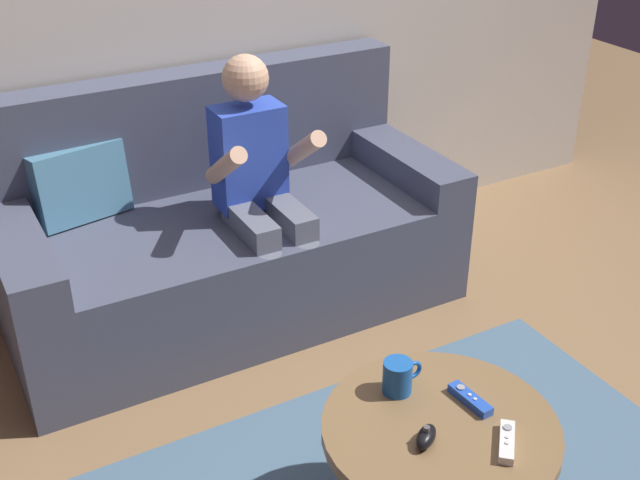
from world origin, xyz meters
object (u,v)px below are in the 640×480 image
object	(u,v)px
nunchuk_black	(426,437)
couch	(223,234)
game_remote_blue_near_edge	(470,399)
coffee_table	(438,442)
person_seated_on_couch	(261,183)
coffee_mug	(398,377)
game_remote_white_far_corner	(507,442)

from	to	relation	value
nunchuk_black	couch	bearing A→B (deg)	87.77
game_remote_blue_near_edge	coffee_table	bearing A→B (deg)	-167.73
couch	coffee_table	bearing A→B (deg)	-89.26
person_seated_on_couch	coffee_mug	size ratio (longest dim) A/B	8.81
coffee_mug	person_seated_on_couch	bearing A→B (deg)	85.22
coffee_table	couch	bearing A→B (deg)	90.74
coffee_table	game_remote_blue_near_edge	size ratio (longest dim) A/B	4.33
person_seated_on_couch	coffee_mug	distance (m)	1.05
person_seated_on_couch	coffee_table	size ratio (longest dim) A/B	1.68
coffee_table	game_remote_white_far_corner	xyz separation A→B (m)	(0.10, -0.15, 0.08)
person_seated_on_couch	game_remote_blue_near_edge	bearing A→B (deg)	-87.42
game_remote_blue_near_edge	nunchuk_black	size ratio (longest dim) A/B	1.44
couch	person_seated_on_couch	bearing A→B (deg)	-66.89
nunchuk_black	coffee_table	bearing A→B (deg)	29.83
coffee_table	coffee_mug	bearing A→B (deg)	98.19
coffee_table	game_remote_blue_near_edge	distance (m)	0.14
coffee_table	coffee_mug	distance (m)	0.20
couch	game_remote_blue_near_edge	distance (m)	1.38
game_remote_white_far_corner	nunchuk_black	bearing A→B (deg)	148.22
person_seated_on_couch	nunchuk_black	xyz separation A→B (m)	(-0.14, -1.24, -0.16)
couch	coffee_table	world-z (taller)	couch
person_seated_on_couch	coffee_table	world-z (taller)	person_seated_on_couch
couch	coffee_mug	distance (m)	1.24
couch	nunchuk_black	xyz separation A→B (m)	(-0.06, -1.44, 0.13)
game_remote_blue_near_edge	game_remote_white_far_corner	size ratio (longest dim) A/B	1.11
game_remote_blue_near_edge	nunchuk_black	distance (m)	0.20
couch	game_remote_white_far_corner	size ratio (longest dim) A/B	13.52
couch	nunchuk_black	size ratio (longest dim) A/B	17.62
coffee_table	coffee_mug	xyz separation A→B (m)	(-0.02, 0.16, 0.11)
person_seated_on_couch	nunchuk_black	size ratio (longest dim) A/B	10.55
person_seated_on_couch	nunchuk_black	world-z (taller)	person_seated_on_couch
couch	game_remote_white_far_corner	distance (m)	1.55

